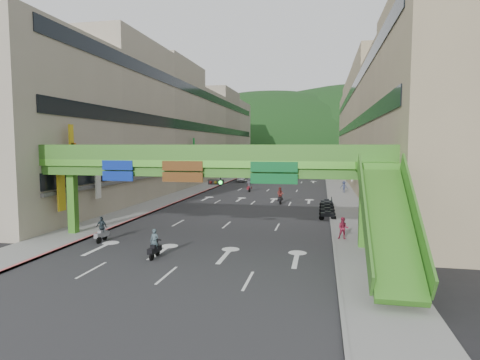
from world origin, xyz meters
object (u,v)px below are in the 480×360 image
Objects in this scene: overpass_near at (217,171)px; pedestrian_red at (343,230)px; car_yellow at (273,177)px; scooter_rider_mid at (280,195)px; car_silver at (241,178)px; scooter_rider_near at (155,245)px.

pedestrian_red is (8.87, 2.62, -4.39)m from overpass_near.
car_yellow is (-2.33, 52.96, -4.58)m from overpass_near.
pedestrian_red is at bearing -70.07° from scooter_rider_mid.
overpass_near is 53.21m from car_yellow.
car_yellow is at bearing 106.58° from pedestrian_red.
overpass_near is 48.89m from car_silver.
overpass_near reaches higher than pedestrian_red.
overpass_near is 6.84m from scooter_rider_near.
car_silver is 48.43m from pedestrian_red.
overpass_near is 6.50× the size of car_silver.
overpass_near is 13.81× the size of scooter_rider_mid.
pedestrian_red is at bearing -79.13° from car_silver.
pedestrian_red reaches higher than car_silver.
pedestrian_red is (16.80, -45.42, 0.10)m from car_silver.
pedestrian_red reaches higher than car_yellow.
scooter_rider_near is 25.35m from scooter_rider_mid.
overpass_near reaches higher than car_silver.
car_yellow is at bearing 89.40° from scooter_rider_near.
car_yellow is 2.25× the size of pedestrian_red.
scooter_rider_mid is at bearing 83.24° from overpass_near.
overpass_near reaches higher than scooter_rider_near.
pedestrian_red is (11.20, -50.34, 0.19)m from car_yellow.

